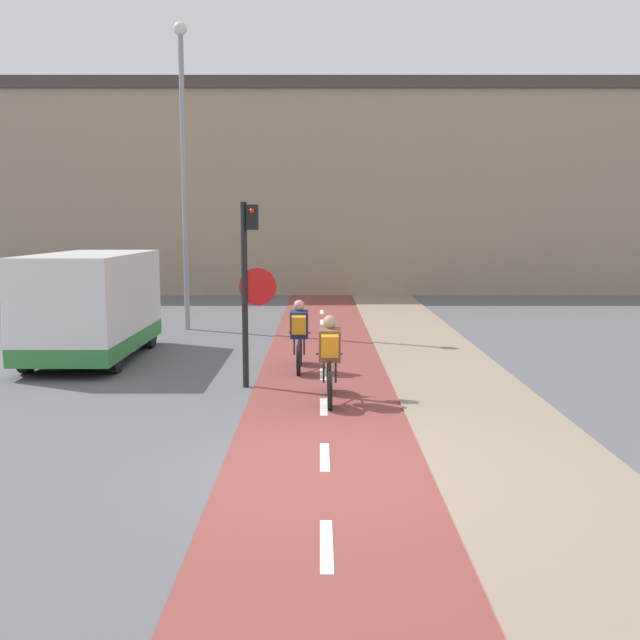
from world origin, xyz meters
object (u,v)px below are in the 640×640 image
object	(u,v)px
traffic_light_pole	(246,274)
cyclist_near	(326,361)
van	(89,308)
street_lamp_far	(180,150)
cyclist_far	(296,337)

from	to	relation	value
traffic_light_pole	cyclist_near	size ratio (longest dim) A/B	1.94
traffic_light_pole	cyclist_near	world-z (taller)	traffic_light_pole
traffic_light_pole	van	size ratio (longest dim) A/B	0.74
traffic_light_pole	cyclist_near	xyz separation A→B (m)	(1.42, -1.12, -1.35)
street_lamp_far	traffic_light_pole	bearing A→B (deg)	-71.02
van	street_lamp_far	bearing A→B (deg)	74.64
traffic_light_pole	street_lamp_far	world-z (taller)	street_lamp_far
street_lamp_far	cyclist_far	bearing A→B (deg)	-59.91
street_lamp_far	cyclist_near	size ratio (longest dim) A/B	4.83
traffic_light_pole	cyclist_far	world-z (taller)	traffic_light_pole
cyclist_near	cyclist_far	xyz separation A→B (m)	(-0.58, 2.57, -0.00)
traffic_light_pole	van	bearing A→B (deg)	143.79
cyclist_far	traffic_light_pole	bearing A→B (deg)	-120.30
cyclist_near	van	xyz separation A→B (m)	(-5.11, 3.82, 0.44)
traffic_light_pole	cyclist_far	distance (m)	2.16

